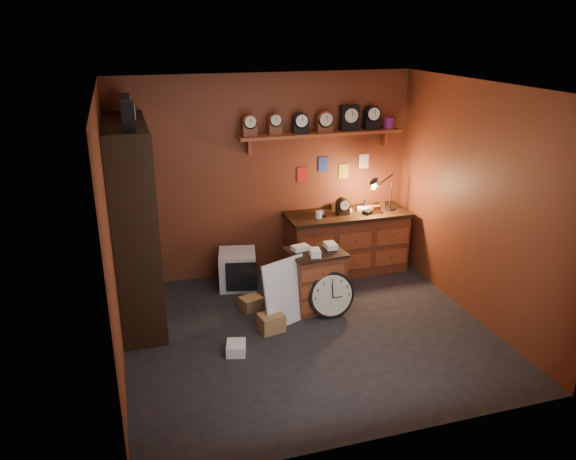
# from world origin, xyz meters

# --- Properties ---
(floor) EXTENTS (4.00, 4.00, 0.00)m
(floor) POSITION_xyz_m (0.00, 0.00, 0.00)
(floor) COLOR black
(floor) RESTS_ON ground
(room_shell) EXTENTS (4.02, 3.62, 2.71)m
(room_shell) POSITION_xyz_m (0.04, 0.11, 1.72)
(room_shell) COLOR brown
(room_shell) RESTS_ON ground
(shelving_unit) EXTENTS (0.47, 1.60, 2.58)m
(shelving_unit) POSITION_xyz_m (-1.79, 0.98, 1.25)
(shelving_unit) COLOR black
(shelving_unit) RESTS_ON ground
(workbench) EXTENTS (1.69, 0.66, 1.36)m
(workbench) POSITION_xyz_m (1.05, 1.47, 0.47)
(workbench) COLOR brown
(workbench) RESTS_ON ground
(low_cabinet) EXTENTS (0.69, 0.60, 0.82)m
(low_cabinet) POSITION_xyz_m (0.28, 0.57, 0.40)
(low_cabinet) COLOR brown
(low_cabinet) RESTS_ON ground
(big_round_clock) EXTENTS (0.56, 0.18, 0.56)m
(big_round_clock) POSITION_xyz_m (0.38, 0.30, 0.27)
(big_round_clock) COLOR black
(big_round_clock) RESTS_ON ground
(white_panel) EXTENTS (0.61, 0.38, 0.78)m
(white_panel) POSITION_xyz_m (-0.17, 0.31, 0.00)
(white_panel) COLOR silver
(white_panel) RESTS_ON ground
(mini_fridge) EXTENTS (0.56, 0.57, 0.49)m
(mini_fridge) POSITION_xyz_m (-0.51, 1.39, 0.24)
(mini_fridge) COLOR silver
(mini_fridge) RESTS_ON ground
(floor_box_a) EXTENTS (0.30, 0.28, 0.15)m
(floor_box_a) POSITION_xyz_m (-0.49, 0.73, 0.08)
(floor_box_a) COLOR olive
(floor_box_a) RESTS_ON ground
(floor_box_b) EXTENTS (0.25, 0.28, 0.12)m
(floor_box_b) POSITION_xyz_m (-0.87, -0.17, 0.06)
(floor_box_b) COLOR white
(floor_box_b) RESTS_ON ground
(floor_box_c) EXTENTS (0.30, 0.27, 0.20)m
(floor_box_c) POSITION_xyz_m (-0.39, 0.17, 0.10)
(floor_box_c) COLOR olive
(floor_box_c) RESTS_ON ground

